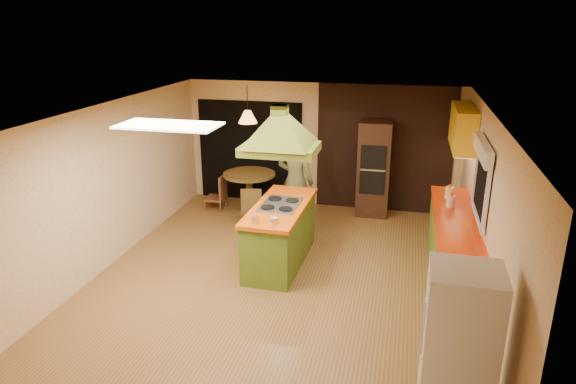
% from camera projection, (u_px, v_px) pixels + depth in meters
% --- Properties ---
extents(ground, '(6.50, 6.50, 0.00)m').
position_uv_depth(ground, '(283.00, 276.00, 7.74)').
color(ground, olive).
rests_on(ground, ground).
extents(room_walls, '(5.50, 6.50, 6.50)m').
position_uv_depth(room_walls, '(283.00, 198.00, 7.34)').
color(room_walls, beige).
rests_on(room_walls, ground).
extents(ceiling_plane, '(6.50, 6.50, 0.00)m').
position_uv_depth(ceiling_plane, '(283.00, 111.00, 6.94)').
color(ceiling_plane, silver).
rests_on(ceiling_plane, room_walls).
extents(brick_panel, '(2.64, 0.03, 2.50)m').
position_uv_depth(brick_panel, '(384.00, 149.00, 10.05)').
color(brick_panel, '#381E14').
rests_on(brick_panel, ground).
extents(nook_opening, '(2.20, 0.03, 2.10)m').
position_uv_depth(nook_opening, '(250.00, 151.00, 10.71)').
color(nook_opening, black).
rests_on(nook_opening, ground).
extents(right_counter, '(0.62, 3.05, 0.92)m').
position_uv_depth(right_counter, '(453.00, 247.00, 7.62)').
color(right_counter, olive).
rests_on(right_counter, ground).
extents(upper_cabinets, '(0.34, 1.40, 0.70)m').
position_uv_depth(upper_cabinets, '(463.00, 128.00, 8.59)').
color(upper_cabinets, yellow).
rests_on(upper_cabinets, room_walls).
extents(window_right, '(0.12, 1.35, 1.06)m').
position_uv_depth(window_right, '(483.00, 167.00, 6.96)').
color(window_right, black).
rests_on(window_right, room_walls).
extents(fluor_panel, '(1.20, 0.60, 0.03)m').
position_uv_depth(fluor_panel, '(169.00, 125.00, 6.07)').
color(fluor_panel, white).
rests_on(fluor_panel, ceiling_plane).
extents(kitchen_island, '(0.83, 1.95, 0.98)m').
position_uv_depth(kitchen_island, '(280.00, 234.00, 8.04)').
color(kitchen_island, '#54711C').
rests_on(kitchen_island, ground).
extents(range_hood, '(1.11, 0.80, 0.80)m').
position_uv_depth(range_hood, '(280.00, 122.00, 7.47)').
color(range_hood, '#5E681A').
rests_on(range_hood, ceiling_plane).
extents(man, '(0.78, 0.61, 1.89)m').
position_uv_depth(man, '(295.00, 181.00, 9.11)').
color(man, brown).
rests_on(man, ground).
extents(refrigerator, '(0.67, 0.63, 1.59)m').
position_uv_depth(refrigerator, '(459.00, 347.00, 4.77)').
color(refrigerator, white).
rests_on(refrigerator, ground).
extents(wall_oven, '(0.62, 0.61, 1.86)m').
position_uv_depth(wall_oven, '(374.00, 169.00, 9.92)').
color(wall_oven, '#432515').
rests_on(wall_oven, ground).
extents(dining_table, '(1.04, 1.04, 0.77)m').
position_uv_depth(dining_table, '(249.00, 184.00, 10.24)').
color(dining_table, brown).
rests_on(dining_table, ground).
extents(chair_left, '(0.40, 0.40, 0.71)m').
position_uv_depth(chair_left, '(215.00, 192.00, 10.36)').
color(chair_left, brown).
rests_on(chair_left, ground).
extents(chair_near, '(0.48, 0.48, 0.73)m').
position_uv_depth(chair_near, '(252.00, 204.00, 9.64)').
color(chair_near, brown).
rests_on(chair_near, ground).
extents(pendant_lamp, '(0.42, 0.42, 0.24)m').
position_uv_depth(pendant_lamp, '(248.00, 117.00, 9.80)').
color(pendant_lamp, '#FF9E3F').
rests_on(pendant_lamp, ceiling_plane).
extents(canister_large, '(0.16, 0.16, 0.20)m').
position_uv_depth(canister_large, '(449.00, 193.00, 8.27)').
color(canister_large, '#F8EFC7').
rests_on(canister_large, right_counter).
extents(canister_medium, '(0.18, 0.18, 0.19)m').
position_uv_depth(canister_medium, '(451.00, 201.00, 7.91)').
color(canister_medium, beige).
rests_on(canister_medium, right_counter).
extents(canister_small, '(0.16, 0.16, 0.17)m').
position_uv_depth(canister_small, '(451.00, 201.00, 7.91)').
color(canister_small, beige).
rests_on(canister_small, right_counter).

